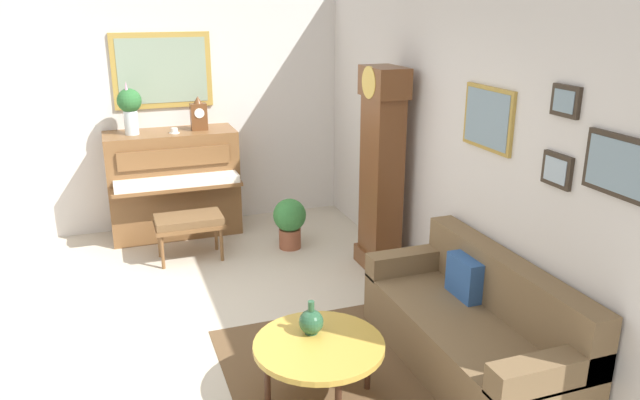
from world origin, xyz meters
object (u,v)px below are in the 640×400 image
at_px(couch, 474,329).
at_px(coffee_table, 319,347).
at_px(piano, 174,183).
at_px(potted_plant, 290,220).
at_px(green_jug, 311,322).
at_px(piano_bench, 189,223).
at_px(teacup, 174,131).
at_px(flower_vase, 130,106).
at_px(grandfather_clock, 381,176).
at_px(mantel_clock, 199,115).

xyz_separation_m(couch, coffee_table, (-0.00, -1.21, 0.10)).
bearing_deg(piano, couch, 25.99).
height_order(piano, potted_plant, piano).
bearing_deg(coffee_table, potted_plant, 167.20).
bearing_deg(piano, green_jug, 8.52).
height_order(couch, coffee_table, couch).
bearing_deg(piano_bench, teacup, -179.88).
xyz_separation_m(flower_vase, teacup, (0.10, 0.44, -0.29)).
relative_size(piano, green_jug, 6.00).
relative_size(piano_bench, potted_plant, 1.25).
distance_m(piano_bench, coffee_table, 2.75).
height_order(piano, flower_vase, flower_vase).
relative_size(couch, green_jug, 7.92).
bearing_deg(piano_bench, piano, -177.07).
distance_m(flower_vase, potted_plant, 2.12).
height_order(piano, grandfather_clock, grandfather_clock).
bearing_deg(green_jug, grandfather_clock, 142.64).
bearing_deg(flower_vase, piano_bench, 28.45).
bearing_deg(grandfather_clock, potted_plant, -137.95).
bearing_deg(potted_plant, grandfather_clock, 42.05).
height_order(piano_bench, teacup, teacup).
height_order(couch, mantel_clock, mantel_clock).
bearing_deg(coffee_table, piano, -171.70).
height_order(couch, green_jug, couch).
xyz_separation_m(mantel_clock, flower_vase, (-0.00, -0.73, 0.14)).
bearing_deg(flower_vase, teacup, 77.74).
bearing_deg(coffee_table, mantel_clock, -177.02).
bearing_deg(couch, flower_vase, -148.98).
bearing_deg(teacup, flower_vase, -102.26).
bearing_deg(couch, piano_bench, -148.23).
bearing_deg(mantel_clock, piano_bench, -19.52).
xyz_separation_m(mantel_clock, teacup, (0.10, -0.29, -0.15)).
relative_size(couch, mantel_clock, 5.00).
height_order(coffee_table, potted_plant, potted_plant).
relative_size(flower_vase, teacup, 5.00).
xyz_separation_m(piano, piano_bench, (0.82, 0.04, -0.20)).
xyz_separation_m(coffee_table, flower_vase, (-3.53, -0.92, 1.11)).
bearing_deg(piano_bench, flower_vase, -151.55).
relative_size(piano, couch, 0.76).
bearing_deg(green_jug, potted_plant, 166.38).
relative_size(couch, coffee_table, 2.16).
bearing_deg(teacup, green_jug, 8.08).
height_order(flower_vase, green_jug, flower_vase).
bearing_deg(green_jug, mantel_clock, -177.02).
distance_m(flower_vase, green_jug, 3.65).
distance_m(piano_bench, green_jug, 2.62).
bearing_deg(potted_plant, couch, 12.83).
height_order(coffee_table, flower_vase, flower_vase).
distance_m(coffee_table, flower_vase, 3.81).
distance_m(piano, piano_bench, 0.84).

